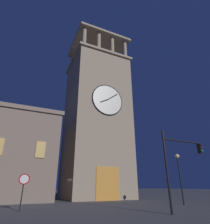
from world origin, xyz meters
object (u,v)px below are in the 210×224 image
(traffic_signal_near, at_px, (179,158))
(no_horn_sign, at_px, (24,182))
(street_lamp, at_px, (179,168))
(clocktower, at_px, (96,120))

(traffic_signal_near, bearing_deg, no_horn_sign, -29.38)
(street_lamp, relative_size, no_horn_sign, 1.88)
(traffic_signal_near, relative_size, street_lamp, 1.15)
(traffic_signal_near, distance_m, street_lamp, 6.31)
(clocktower, xyz_separation_m, traffic_signal_near, (0.07, 16.63, -8.20))
(no_horn_sign, bearing_deg, clocktower, -132.37)
(traffic_signal_near, height_order, street_lamp, traffic_signal_near)
(traffic_signal_near, relative_size, no_horn_sign, 2.16)
(street_lamp, height_order, no_horn_sign, street_lamp)
(traffic_signal_near, height_order, no_horn_sign, traffic_signal_near)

